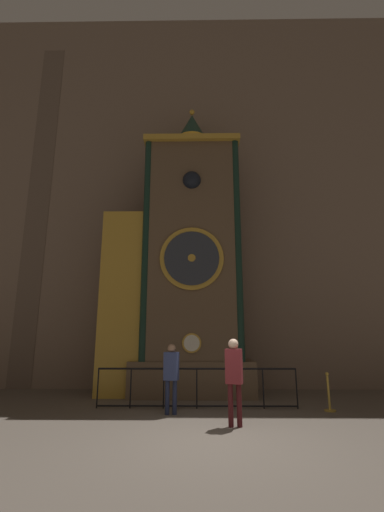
{
  "coord_description": "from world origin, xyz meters",
  "views": [
    {
      "loc": [
        -0.28,
        -6.65,
        1.85
      ],
      "look_at": [
        -0.43,
        4.79,
        4.51
      ],
      "focal_mm": 24.0,
      "sensor_mm": 36.0,
      "label": 1
    }
  ],
  "objects_px": {
    "visitor_near": "(171,372)",
    "stanchion_post": "(329,399)",
    "clock_tower": "(180,265)",
    "visitor_far": "(234,372)"
  },
  "relations": [
    {
      "from": "clock_tower",
      "to": "stanchion_post",
      "type": "height_order",
      "value": "clock_tower"
    },
    {
      "from": "visitor_far",
      "to": "stanchion_post",
      "type": "bearing_deg",
      "value": 50.14
    },
    {
      "from": "visitor_far",
      "to": "stanchion_post",
      "type": "distance_m",
      "value": 3.07
    },
    {
      "from": "visitor_near",
      "to": "visitor_far",
      "type": "relative_size",
      "value": 0.92
    },
    {
      "from": "visitor_far",
      "to": "stanchion_post",
      "type": "xyz_separation_m",
      "value": [
        2.53,
        1.54,
        -0.78
      ]
    },
    {
      "from": "visitor_far",
      "to": "clock_tower",
      "type": "bearing_deg",
      "value": 128.95
    },
    {
      "from": "visitor_near",
      "to": "visitor_far",
      "type": "bearing_deg",
      "value": -23.87
    },
    {
      "from": "visitor_near",
      "to": "stanchion_post",
      "type": "xyz_separation_m",
      "value": [
        3.96,
        0.43,
        -0.68
      ]
    },
    {
      "from": "clock_tower",
      "to": "stanchion_post",
      "type": "distance_m",
      "value": 5.94
    },
    {
      "from": "stanchion_post",
      "to": "visitor_far",
      "type": "bearing_deg",
      "value": -148.66
    }
  ]
}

